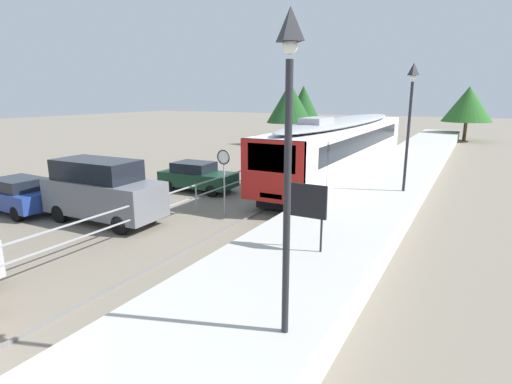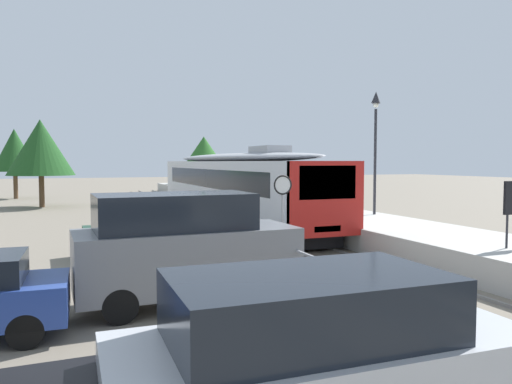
{
  "view_description": "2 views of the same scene",
  "coord_description": "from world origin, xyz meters",
  "px_view_note": "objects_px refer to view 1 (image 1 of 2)",
  "views": [
    {
      "loc": [
        7.17,
        -1.79,
        4.98
      ],
      "look_at": [
        0.4,
        10.63,
        1.6
      ],
      "focal_mm": 28.65,
      "sensor_mm": 36.0,
      "label": 1
    },
    {
      "loc": [
        -8.16,
        -1.71,
        3.21
      ],
      "look_at": [
        -1.0,
        16.63,
        2.0
      ],
      "focal_mm": 34.56,
      "sensor_mm": 36.0,
      "label": 2
    }
  ],
  "objects_px": {
    "platform_notice_board": "(305,203)",
    "parked_hatchback_blue": "(17,194)",
    "platform_lamp_near_end": "(289,118)",
    "platform_lamp_mid_platform": "(411,104)",
    "commuter_train": "(344,143)",
    "parked_van_grey": "(102,190)",
    "speed_limit_sign": "(224,166)",
    "parked_hatchback_dark_green": "(197,176)"
  },
  "relations": [
    {
      "from": "commuter_train",
      "to": "parked_hatchback_dark_green",
      "type": "xyz_separation_m",
      "value": [
        -5.66,
        -7.27,
        -1.36
      ]
    },
    {
      "from": "commuter_train",
      "to": "platform_lamp_mid_platform",
      "type": "bearing_deg",
      "value": -53.2
    },
    {
      "from": "platform_notice_board",
      "to": "parked_hatchback_blue",
      "type": "xyz_separation_m",
      "value": [
        -13.38,
        0.26,
        -1.4
      ]
    },
    {
      "from": "platform_lamp_near_end",
      "to": "platform_notice_board",
      "type": "bearing_deg",
      "value": 107.37
    },
    {
      "from": "platform_lamp_near_end",
      "to": "parked_hatchback_dark_green",
      "type": "distance_m",
      "value": 15.58
    },
    {
      "from": "speed_limit_sign",
      "to": "platform_notice_board",
      "type": "bearing_deg",
      "value": -38.02
    },
    {
      "from": "platform_lamp_mid_platform",
      "to": "commuter_train",
      "type": "bearing_deg",
      "value": 126.8
    },
    {
      "from": "platform_notice_board",
      "to": "parked_hatchback_dark_green",
      "type": "xyz_separation_m",
      "value": [
        -8.97,
        7.25,
        -1.4
      ]
    },
    {
      "from": "platform_notice_board",
      "to": "platform_lamp_mid_platform",
      "type": "bearing_deg",
      "value": 81.81
    },
    {
      "from": "platform_lamp_near_end",
      "to": "platform_lamp_mid_platform",
      "type": "xyz_separation_m",
      "value": [
        0.0,
        12.36,
        0.0
      ]
    },
    {
      "from": "parked_van_grey",
      "to": "parked_hatchback_dark_green",
      "type": "xyz_separation_m",
      "value": [
        0.02,
        6.17,
        -0.5
      ]
    },
    {
      "from": "platform_lamp_mid_platform",
      "to": "platform_notice_board",
      "type": "height_order",
      "value": "platform_lamp_mid_platform"
    },
    {
      "from": "platform_lamp_near_end",
      "to": "platform_lamp_mid_platform",
      "type": "bearing_deg",
      "value": 90.0
    },
    {
      "from": "commuter_train",
      "to": "parked_hatchback_blue",
      "type": "relative_size",
      "value": 4.92
    },
    {
      "from": "commuter_train",
      "to": "parked_hatchback_dark_green",
      "type": "distance_m",
      "value": 9.31
    },
    {
      "from": "speed_limit_sign",
      "to": "parked_van_grey",
      "type": "distance_m",
      "value": 4.89
    },
    {
      "from": "platform_notice_board",
      "to": "parked_van_grey",
      "type": "height_order",
      "value": "platform_notice_board"
    },
    {
      "from": "platform_lamp_near_end",
      "to": "platform_notice_board",
      "type": "distance_m",
      "value": 4.75
    },
    {
      "from": "parked_hatchback_blue",
      "to": "parked_hatchback_dark_green",
      "type": "bearing_deg",
      "value": 57.74
    },
    {
      "from": "parked_hatchback_blue",
      "to": "platform_lamp_near_end",
      "type": "bearing_deg",
      "value": -15.87
    },
    {
      "from": "platform_lamp_mid_platform",
      "to": "speed_limit_sign",
      "type": "bearing_deg",
      "value": -145.67
    },
    {
      "from": "commuter_train",
      "to": "parked_van_grey",
      "type": "xyz_separation_m",
      "value": [
        -5.68,
        -13.44,
        -0.85
      ]
    },
    {
      "from": "platform_lamp_mid_platform",
      "to": "platform_notice_board",
      "type": "bearing_deg",
      "value": -98.19
    },
    {
      "from": "platform_notice_board",
      "to": "platform_lamp_near_end",
      "type": "bearing_deg",
      "value": -72.63
    },
    {
      "from": "commuter_train",
      "to": "parked_van_grey",
      "type": "distance_m",
      "value": 14.62
    },
    {
      "from": "parked_van_grey",
      "to": "parked_hatchback_dark_green",
      "type": "bearing_deg",
      "value": 89.8
    },
    {
      "from": "platform_notice_board",
      "to": "parked_hatchback_blue",
      "type": "relative_size",
      "value": 0.44
    },
    {
      "from": "platform_notice_board",
      "to": "parked_hatchback_blue",
      "type": "distance_m",
      "value": 13.46
    },
    {
      "from": "platform_lamp_mid_platform",
      "to": "parked_van_grey",
      "type": "relative_size",
      "value": 1.08
    },
    {
      "from": "commuter_train",
      "to": "speed_limit_sign",
      "type": "relative_size",
      "value": 7.14
    },
    {
      "from": "platform_notice_board",
      "to": "parked_van_grey",
      "type": "xyz_separation_m",
      "value": [
        -8.99,
        1.08,
        -0.89
      ]
    },
    {
      "from": "platform_notice_board",
      "to": "parked_hatchback_blue",
      "type": "bearing_deg",
      "value": 178.9
    },
    {
      "from": "platform_lamp_near_end",
      "to": "speed_limit_sign",
      "type": "height_order",
      "value": "platform_lamp_near_end"
    },
    {
      "from": "platform_notice_board",
      "to": "speed_limit_sign",
      "type": "xyz_separation_m",
      "value": [
        -5.21,
        4.07,
        -0.06
      ]
    },
    {
      "from": "platform_lamp_mid_platform",
      "to": "parked_hatchback_dark_green",
      "type": "height_order",
      "value": "platform_lamp_mid_platform"
    },
    {
      "from": "platform_lamp_mid_platform",
      "to": "parked_hatchback_blue",
      "type": "bearing_deg",
      "value": -150.67
    },
    {
      "from": "commuter_train",
      "to": "platform_lamp_near_end",
      "type": "bearing_deg",
      "value": -76.18
    },
    {
      "from": "platform_lamp_near_end",
      "to": "parked_van_grey",
      "type": "relative_size",
      "value": 1.08
    },
    {
      "from": "platform_lamp_mid_platform",
      "to": "speed_limit_sign",
      "type": "relative_size",
      "value": 1.91
    },
    {
      "from": "speed_limit_sign",
      "to": "parked_hatchback_blue",
      "type": "xyz_separation_m",
      "value": [
        -8.18,
        -3.82,
        -1.33
      ]
    },
    {
      "from": "commuter_train",
      "to": "speed_limit_sign",
      "type": "height_order",
      "value": "commuter_train"
    },
    {
      "from": "platform_lamp_near_end",
      "to": "parked_van_grey",
      "type": "xyz_separation_m",
      "value": [
        -10.21,
        4.97,
        -3.33
      ]
    }
  ]
}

